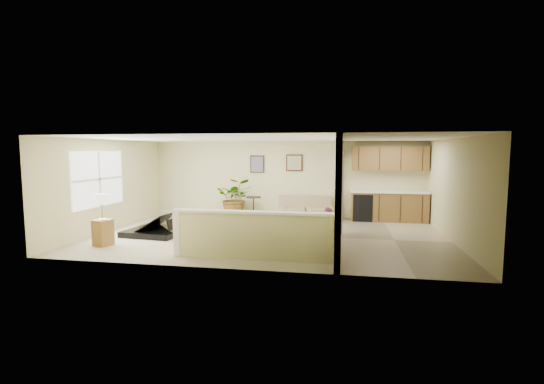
% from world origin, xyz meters
% --- Properties ---
extents(floor, '(9.00, 9.00, 0.00)m').
position_xyz_m(floor, '(0.00, 0.00, 0.00)').
color(floor, '#B2AA8B').
rests_on(floor, ground).
extents(back_wall, '(9.00, 0.04, 2.50)m').
position_xyz_m(back_wall, '(0.00, 3.00, 1.25)').
color(back_wall, beige).
rests_on(back_wall, floor).
extents(front_wall, '(9.00, 0.04, 2.50)m').
position_xyz_m(front_wall, '(0.00, -3.00, 1.25)').
color(front_wall, beige).
rests_on(front_wall, floor).
extents(left_wall, '(0.04, 6.00, 2.50)m').
position_xyz_m(left_wall, '(-4.50, 0.00, 1.25)').
color(left_wall, beige).
rests_on(left_wall, floor).
extents(right_wall, '(0.04, 6.00, 2.50)m').
position_xyz_m(right_wall, '(4.50, 0.00, 1.25)').
color(right_wall, beige).
rests_on(right_wall, floor).
extents(ceiling, '(9.00, 6.00, 0.04)m').
position_xyz_m(ceiling, '(0.00, 0.00, 2.50)').
color(ceiling, white).
rests_on(ceiling, back_wall).
extents(kitchen_vinyl, '(2.70, 6.00, 0.01)m').
position_xyz_m(kitchen_vinyl, '(3.15, 0.00, 0.00)').
color(kitchen_vinyl, tan).
rests_on(kitchen_vinyl, floor).
extents(interior_partition, '(0.18, 5.99, 2.50)m').
position_xyz_m(interior_partition, '(1.80, 0.25, 1.22)').
color(interior_partition, beige).
rests_on(interior_partition, floor).
extents(pony_half_wall, '(3.42, 0.22, 1.00)m').
position_xyz_m(pony_half_wall, '(0.08, -2.30, 0.52)').
color(pony_half_wall, beige).
rests_on(pony_half_wall, floor).
extents(left_window, '(0.05, 2.15, 1.45)m').
position_xyz_m(left_window, '(-4.49, -0.50, 1.45)').
color(left_window, white).
rests_on(left_window, left_wall).
extents(wall_art_left, '(0.48, 0.04, 0.58)m').
position_xyz_m(wall_art_left, '(-0.95, 2.97, 1.75)').
color(wall_art_left, '#382014').
rests_on(wall_art_left, back_wall).
extents(wall_mirror, '(0.55, 0.04, 0.55)m').
position_xyz_m(wall_mirror, '(0.30, 2.97, 1.80)').
color(wall_mirror, '#382014').
rests_on(wall_mirror, back_wall).
extents(kitchen_cabinets, '(2.36, 0.65, 2.33)m').
position_xyz_m(kitchen_cabinets, '(3.19, 2.73, 0.87)').
color(kitchen_cabinets, brown).
rests_on(kitchen_cabinets, floor).
extents(piano, '(1.76, 1.82, 1.34)m').
position_xyz_m(piano, '(-2.98, -0.31, 0.56)').
color(piano, black).
rests_on(piano, floor).
extents(piano_bench, '(0.44, 0.83, 0.55)m').
position_xyz_m(piano_bench, '(-1.46, -0.36, 0.27)').
color(piano_bench, black).
rests_on(piano_bench, floor).
extents(loveseat, '(1.85, 1.22, 0.98)m').
position_xyz_m(loveseat, '(0.72, 2.51, 0.37)').
color(loveseat, tan).
rests_on(loveseat, floor).
extents(accent_table, '(0.48, 0.48, 0.70)m').
position_xyz_m(accent_table, '(-0.98, 2.53, 0.45)').
color(accent_table, black).
rests_on(accent_table, floor).
extents(palm_plant, '(1.32, 1.19, 1.30)m').
position_xyz_m(palm_plant, '(-1.62, 2.60, 0.64)').
color(palm_plant, black).
rests_on(palm_plant, floor).
extents(small_plant, '(0.33, 0.33, 0.48)m').
position_xyz_m(small_plant, '(1.45, 2.03, 0.21)').
color(small_plant, black).
rests_on(small_plant, floor).
extents(lamp_stand, '(0.44, 0.44, 1.20)m').
position_xyz_m(lamp_stand, '(-3.59, -1.74, 0.51)').
color(lamp_stand, brown).
rests_on(lamp_stand, floor).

